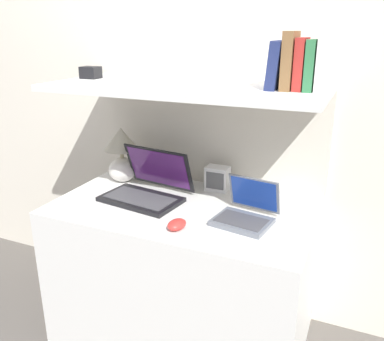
% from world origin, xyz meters
% --- Properties ---
extents(wall_back, '(6.00, 0.05, 2.40)m').
position_xyz_m(wall_back, '(0.00, 0.75, 1.20)').
color(wall_back, silver).
rests_on(wall_back, ground_plane).
extents(desk, '(1.22, 0.69, 0.74)m').
position_xyz_m(desk, '(0.00, 0.34, 0.37)').
color(desk, white).
rests_on(desk, ground_plane).
extents(back_riser, '(1.22, 0.04, 1.27)m').
position_xyz_m(back_riser, '(0.00, 0.71, 0.64)').
color(back_riser, silver).
rests_on(back_riser, ground_plane).
extents(shelf, '(1.22, 0.62, 0.03)m').
position_xyz_m(shelf, '(0.00, 0.42, 1.29)').
color(shelf, white).
rests_on(shelf, back_riser).
extents(table_lamp, '(0.18, 0.18, 0.30)m').
position_xyz_m(table_lamp, '(-0.44, 0.53, 0.90)').
color(table_lamp, white).
rests_on(table_lamp, desk).
extents(laptop_large, '(0.42, 0.36, 0.24)m').
position_xyz_m(laptop_large, '(-0.20, 0.37, 0.79)').
color(laptop_large, black).
rests_on(laptop_large, desk).
extents(laptop_small, '(0.27, 0.27, 0.18)m').
position_xyz_m(laptop_small, '(0.32, 0.32, 0.77)').
color(laptop_small, slate).
rests_on(laptop_small, desk).
extents(computer_mouse, '(0.09, 0.11, 0.04)m').
position_xyz_m(computer_mouse, '(0.08, 0.13, 0.76)').
color(computer_mouse, red).
rests_on(computer_mouse, desk).
extents(router_box, '(0.12, 0.08, 0.13)m').
position_xyz_m(router_box, '(0.08, 0.61, 0.80)').
color(router_box, white).
rests_on(router_box, desk).
extents(book_white, '(0.03, 0.13, 0.23)m').
position_xyz_m(book_white, '(0.56, 0.42, 1.42)').
color(book_white, silver).
rests_on(book_white, shelf).
extents(book_green, '(0.03, 0.15, 0.19)m').
position_xyz_m(book_green, '(0.52, 0.42, 1.40)').
color(book_green, '#2D7042').
rests_on(book_green, shelf).
extents(book_red, '(0.04, 0.14, 0.20)m').
position_xyz_m(book_red, '(0.48, 0.42, 1.40)').
color(book_red, '#A82823').
rests_on(book_red, shelf).
extents(book_brown, '(0.04, 0.17, 0.22)m').
position_xyz_m(book_brown, '(0.44, 0.42, 1.41)').
color(book_brown, brown).
rests_on(book_brown, shelf).
extents(book_navy, '(0.05, 0.18, 0.19)m').
position_xyz_m(book_navy, '(0.39, 0.42, 1.39)').
color(book_navy, navy).
rests_on(book_navy, shelf).
extents(shelf_gadget, '(0.09, 0.07, 0.06)m').
position_xyz_m(shelf_gadget, '(-0.52, 0.42, 1.33)').
color(shelf_gadget, black).
rests_on(shelf_gadget, shelf).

